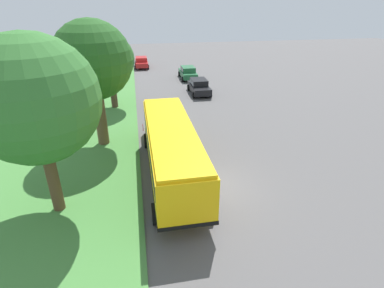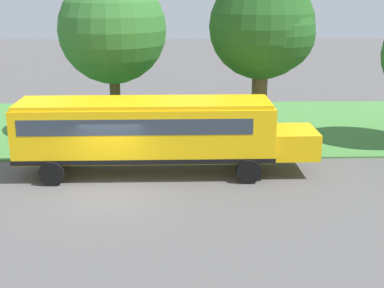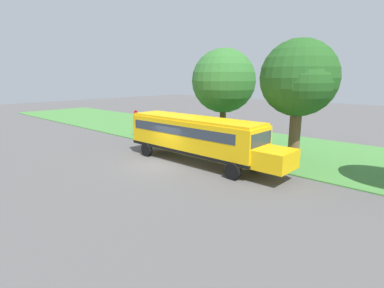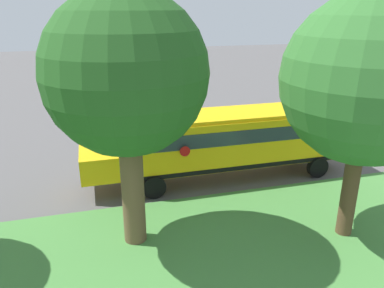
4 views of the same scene
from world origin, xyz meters
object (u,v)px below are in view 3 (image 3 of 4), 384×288
(stop_sign, at_px, (136,121))
(trash_bin, at_px, (140,131))
(oak_tree_roadside_mid, at_px, (300,80))
(school_bus, at_px, (197,136))
(oak_tree_beside_bus, at_px, (224,81))

(stop_sign, distance_m, trash_bin, 1.86)
(oak_tree_roadside_mid, relative_size, trash_bin, 9.23)
(school_bus, bearing_deg, oak_tree_roadside_mid, 127.58)
(oak_tree_beside_bus, xyz_separation_m, trash_bin, (2.38, -8.68, -5.11))
(stop_sign, height_order, trash_bin, stop_sign)
(school_bus, distance_m, trash_bin, 11.45)
(oak_tree_beside_bus, distance_m, trash_bin, 10.35)
(school_bus, height_order, oak_tree_beside_bus, oak_tree_beside_bus)
(trash_bin, bearing_deg, stop_sign, 40.02)
(oak_tree_roadside_mid, xyz_separation_m, trash_bin, (0.63, -16.08, -5.23))
(oak_tree_beside_bus, height_order, stop_sign, oak_tree_beside_bus)
(school_bus, xyz_separation_m, trash_bin, (-3.42, -10.83, -1.47))
(trash_bin, bearing_deg, school_bus, 72.49)
(oak_tree_roadside_mid, relative_size, stop_sign, 3.03)
(school_bus, relative_size, trash_bin, 13.80)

